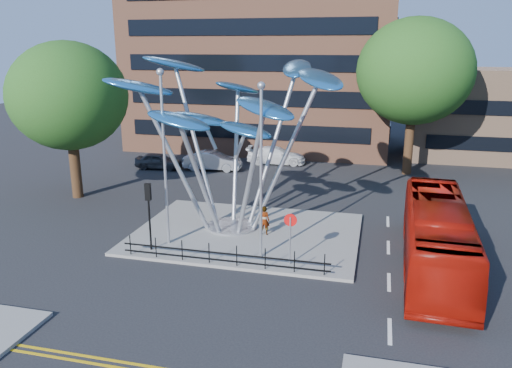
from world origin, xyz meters
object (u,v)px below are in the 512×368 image
(tree_right, at_px, (415,72))
(street_lamp_left, at_px, (164,144))
(tree_left, at_px, (68,96))
(traffic_light_island, at_px, (149,202))
(leaf_sculpture, at_px, (230,106))
(street_lamp_right, at_px, (261,156))
(parked_car_left, at_px, (159,161))
(no_entry_sign_island, at_px, (290,230))
(parked_car_mid, at_px, (213,161))
(parked_car_right, at_px, (276,155))
(red_bus, at_px, (436,236))
(pedestrian, at_px, (264,220))

(tree_right, bearing_deg, street_lamp_left, -124.05)
(tree_left, height_order, traffic_light_island, tree_left)
(leaf_sculpture, relative_size, traffic_light_island, 3.71)
(tree_left, height_order, street_lamp_right, tree_left)
(parked_car_left, bearing_deg, leaf_sculpture, -142.81)
(traffic_light_island, relative_size, no_entry_sign_island, 1.40)
(no_entry_sign_island, bearing_deg, leaf_sculpture, 134.33)
(tree_left, height_order, parked_car_mid, tree_left)
(tree_right, xyz_separation_m, parked_car_mid, (-15.54, -2.55, -7.26))
(street_lamp_left, bearing_deg, parked_car_right, 85.32)
(tree_right, bearing_deg, tree_left, -151.39)
(street_lamp_left, height_order, parked_car_right, street_lamp_left)
(tree_right, distance_m, parked_car_right, 13.16)
(leaf_sculpture, relative_size, no_entry_sign_island, 5.19)
(red_bus, distance_m, parked_car_right, 22.18)
(tree_right, distance_m, parked_car_mid, 17.34)
(street_lamp_left, bearing_deg, tree_right, 55.95)
(no_entry_sign_island, relative_size, parked_car_left, 0.63)
(tree_right, relative_size, street_lamp_right, 1.46)
(tree_right, distance_m, no_entry_sign_island, 21.31)
(parked_car_mid, distance_m, parked_car_right, 5.82)
(tree_right, bearing_deg, pedestrian, -116.42)
(parked_car_left, bearing_deg, tree_right, -83.15)
(tree_right, distance_m, parked_car_left, 21.59)
(parked_car_left, bearing_deg, red_bus, -128.11)
(street_lamp_right, bearing_deg, parked_car_right, 99.67)
(traffic_light_island, bearing_deg, leaf_sculpture, 54.96)
(no_entry_sign_island, bearing_deg, parked_car_mid, 119.39)
(traffic_light_island, xyz_separation_m, parked_car_mid, (-2.54, 16.95, -1.83))
(tree_left, xyz_separation_m, parked_car_right, (11.10, 12.97, -6.06))
(leaf_sculpture, distance_m, parked_car_left, 16.85)
(tree_right, bearing_deg, no_entry_sign_island, -107.12)
(no_entry_sign_island, height_order, parked_car_left, no_entry_sign_island)
(street_lamp_right, xyz_separation_m, red_bus, (8.00, 0.96, -3.51))
(red_bus, distance_m, parked_car_left, 25.33)
(tree_right, bearing_deg, street_lamp_right, -111.54)
(traffic_light_island, height_order, no_entry_sign_island, traffic_light_island)
(tree_left, distance_m, pedestrian, 15.71)
(tree_left, xyz_separation_m, street_lamp_left, (9.50, -6.50, -1.44))
(street_lamp_right, height_order, parked_car_mid, street_lamp_right)
(street_lamp_left, relative_size, traffic_light_island, 2.57)
(red_bus, bearing_deg, no_entry_sign_island, -165.58)
(parked_car_right, bearing_deg, street_lamp_left, 170.30)
(leaf_sculpture, bearing_deg, tree_right, 56.69)
(street_lamp_left, relative_size, red_bus, 0.77)
(street_lamp_left, bearing_deg, street_lamp_right, -5.71)
(tree_left, distance_m, parked_car_right, 18.11)
(no_entry_sign_island, bearing_deg, street_lamp_left, 171.39)
(tree_right, xyz_separation_m, traffic_light_island, (-13.00, -19.50, -5.42))
(leaf_sculpture, height_order, parked_car_left, leaf_sculpture)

